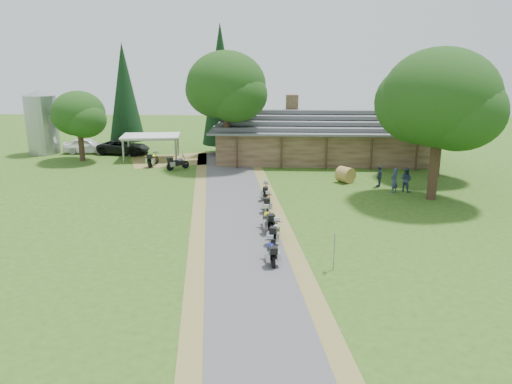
{
  "coord_description": "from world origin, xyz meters",
  "views": [
    {
      "loc": [
        1.83,
        -24.58,
        10.01
      ],
      "look_at": [
        0.38,
        5.76,
        1.6
      ],
      "focal_mm": 35.0,
      "sensor_mm": 36.0,
      "label": 1
    }
  ],
  "objects_px": {
    "motorcycle_carport_a": "(153,159)",
    "motorcycle_carport_b": "(178,162)",
    "carport": "(151,147)",
    "motorcycle_row_d": "(268,202)",
    "lodge": "(322,135)",
    "motorcycle_row_c": "(268,219)",
    "motorcycle_row_b": "(275,231)",
    "silo": "(42,122)",
    "car_white_sedan": "(87,144)",
    "hay_bale": "(345,175)",
    "motorcycle_row_a": "(271,251)",
    "motorcycle_row_e": "(266,191)",
    "car_dark_suv": "(124,144)"
  },
  "relations": [
    {
      "from": "motorcycle_row_b",
      "to": "motorcycle_carport_b",
      "type": "bearing_deg",
      "value": 36.2
    },
    {
      "from": "motorcycle_row_d",
      "to": "silo",
      "type": "bearing_deg",
      "value": 53.6
    },
    {
      "from": "motorcycle_row_c",
      "to": "hay_bale",
      "type": "bearing_deg",
      "value": -40.91
    },
    {
      "from": "car_white_sedan",
      "to": "motorcycle_carport_a",
      "type": "relative_size",
      "value": 3.0
    },
    {
      "from": "carport",
      "to": "motorcycle_carport_a",
      "type": "relative_size",
      "value": 2.74
    },
    {
      "from": "motorcycle_carport_a",
      "to": "motorcycle_carport_b",
      "type": "relative_size",
      "value": 1.03
    },
    {
      "from": "silo",
      "to": "motorcycle_carport_a",
      "type": "bearing_deg",
      "value": -23.39
    },
    {
      "from": "carport",
      "to": "car_dark_suv",
      "type": "distance_m",
      "value": 4.24
    },
    {
      "from": "carport",
      "to": "motorcycle_row_d",
      "type": "relative_size",
      "value": 3.17
    },
    {
      "from": "motorcycle_row_e",
      "to": "motorcycle_carport_a",
      "type": "height_order",
      "value": "motorcycle_carport_a"
    },
    {
      "from": "motorcycle_carport_b",
      "to": "hay_bale",
      "type": "bearing_deg",
      "value": -54.51
    },
    {
      "from": "lodge",
      "to": "motorcycle_row_e",
      "type": "height_order",
      "value": "lodge"
    },
    {
      "from": "motorcycle_row_d",
      "to": "hay_bale",
      "type": "height_order",
      "value": "hay_bale"
    },
    {
      "from": "motorcycle_row_a",
      "to": "motorcycle_row_d",
      "type": "distance_m",
      "value": 8.51
    },
    {
      "from": "lodge",
      "to": "motorcycle_row_d",
      "type": "distance_m",
      "value": 17.82
    },
    {
      "from": "silo",
      "to": "motorcycle_row_a",
      "type": "xyz_separation_m",
      "value": [
        24.21,
        -27.31,
        -2.63
      ]
    },
    {
      "from": "car_dark_suv",
      "to": "motorcycle_row_d",
      "type": "xyz_separation_m",
      "value": [
        15.37,
        -18.66,
        -0.52
      ]
    },
    {
      "from": "silo",
      "to": "motorcycle_carport_a",
      "type": "distance_m",
      "value": 14.25
    },
    {
      "from": "carport",
      "to": "motorcycle_row_b",
      "type": "xyz_separation_m",
      "value": [
        12.42,
        -21.95,
        -0.58
      ]
    },
    {
      "from": "silo",
      "to": "motorcycle_row_a",
      "type": "distance_m",
      "value": 36.59
    },
    {
      "from": "motorcycle_row_a",
      "to": "motorcycle_row_e",
      "type": "bearing_deg",
      "value": -6.21
    },
    {
      "from": "motorcycle_row_b",
      "to": "motorcycle_row_d",
      "type": "relative_size",
      "value": 1.02
    },
    {
      "from": "lodge",
      "to": "motorcycle_row_c",
      "type": "height_order",
      "value": "lodge"
    },
    {
      "from": "motorcycle_row_a",
      "to": "motorcycle_carport_b",
      "type": "xyz_separation_m",
      "value": [
        -8.77,
        20.36,
        0.05
      ]
    },
    {
      "from": "motorcycle_row_d",
      "to": "motorcycle_carport_b",
      "type": "xyz_separation_m",
      "value": [
        -8.38,
        11.85,
        0.07
      ]
    },
    {
      "from": "car_dark_suv",
      "to": "motorcycle_row_e",
      "type": "distance_m",
      "value": 21.96
    },
    {
      "from": "motorcycle_row_a",
      "to": "lodge",
      "type": "bearing_deg",
      "value": -19.31
    },
    {
      "from": "car_dark_suv",
      "to": "hay_bale",
      "type": "height_order",
      "value": "car_dark_suv"
    },
    {
      "from": "motorcycle_row_b",
      "to": "motorcycle_carport_b",
      "type": "relative_size",
      "value": 0.92
    },
    {
      "from": "car_dark_suv",
      "to": "motorcycle_row_a",
      "type": "xyz_separation_m",
      "value": [
        15.77,
        -27.16,
        -0.5
      ]
    },
    {
      "from": "carport",
      "to": "motorcycle_carport_a",
      "type": "distance_m",
      "value": 3.22
    },
    {
      "from": "silo",
      "to": "motorcycle_row_d",
      "type": "bearing_deg",
      "value": -38.3
    },
    {
      "from": "car_white_sedan",
      "to": "carport",
      "type": "bearing_deg",
      "value": -113.18
    },
    {
      "from": "motorcycle_row_b",
      "to": "motorcycle_row_e",
      "type": "relative_size",
      "value": 1.02
    },
    {
      "from": "silo",
      "to": "car_white_sedan",
      "type": "bearing_deg",
      "value": 2.7
    },
    {
      "from": "hay_bale",
      "to": "motorcycle_carport_a",
      "type": "bearing_deg",
      "value": 162.39
    },
    {
      "from": "motorcycle_row_a",
      "to": "motorcycle_row_c",
      "type": "bearing_deg",
      "value": -5.76
    },
    {
      "from": "silo",
      "to": "carport",
      "type": "xyz_separation_m",
      "value": [
        11.97,
        -2.51,
        -2.04
      ]
    },
    {
      "from": "silo",
      "to": "motorcycle_row_c",
      "type": "bearing_deg",
      "value": -43.38
    },
    {
      "from": "lodge",
      "to": "motorcycle_row_b",
      "type": "xyz_separation_m",
      "value": [
        -4.34,
        -22.68,
        -1.84
      ]
    },
    {
      "from": "silo",
      "to": "car_dark_suv",
      "type": "relative_size",
      "value": 1.12
    },
    {
      "from": "silo",
      "to": "car_white_sedan",
      "type": "height_order",
      "value": "silo"
    },
    {
      "from": "motorcycle_carport_b",
      "to": "motorcycle_carport_a",
      "type": "bearing_deg",
      "value": 112.61
    },
    {
      "from": "hay_bale",
      "to": "car_white_sedan",
      "type": "bearing_deg",
      "value": 156.3
    },
    {
      "from": "motorcycle_row_b",
      "to": "motorcycle_carport_a",
      "type": "xyz_separation_m",
      "value": [
        -11.52,
        18.9,
        0.08
      ]
    },
    {
      "from": "silo",
      "to": "motorcycle_row_b",
      "type": "xyz_separation_m",
      "value": [
        24.39,
        -24.46,
        -2.63
      ]
    },
    {
      "from": "carport",
      "to": "car_white_sedan",
      "type": "height_order",
      "value": "carport"
    },
    {
      "from": "motorcycle_carport_a",
      "to": "silo",
      "type": "bearing_deg",
      "value": 74.95
    },
    {
      "from": "motorcycle_row_a",
      "to": "hay_bale",
      "type": "xyz_separation_m",
      "value": [
        5.68,
        16.34,
        0.02
      ]
    },
    {
      "from": "silo",
      "to": "car_white_sedan",
      "type": "distance_m",
      "value": 4.96
    }
  ]
}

